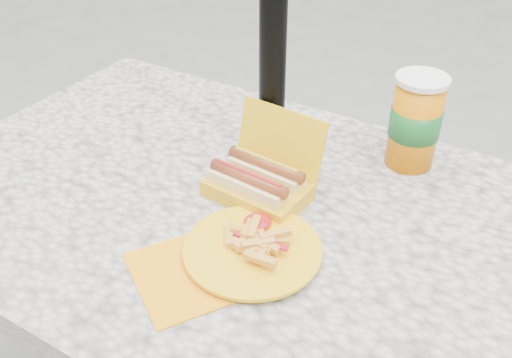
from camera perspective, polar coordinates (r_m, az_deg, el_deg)
The scene contains 4 objects.
picnic_table at distance 1.12m, azimuth -2.70°, elevation -6.45°, with size 1.20×0.80×0.75m.
hotdog_box at distance 1.04m, azimuth 0.34°, elevation -0.16°, with size 0.19×0.16×0.15m.
fries_plate at distance 0.92m, azimuth -0.76°, elevation -7.10°, with size 0.29×0.32×0.04m.
soda_cup at distance 1.14m, azimuth 15.63°, elevation 5.55°, with size 0.10×0.10×0.19m.
Camera 1 is at (0.47, -0.69, 1.38)m, focal length 40.00 mm.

